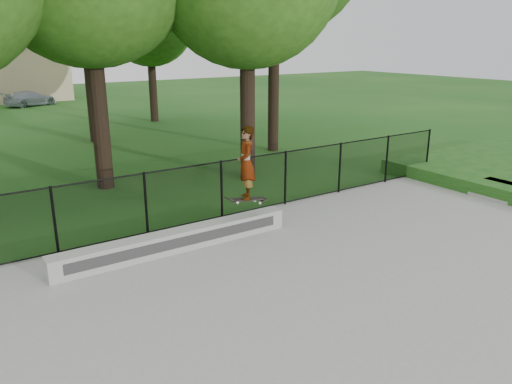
{
  "coord_description": "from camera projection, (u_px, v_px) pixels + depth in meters",
  "views": [
    {
      "loc": [
        -5.95,
        -4.47,
        4.4
      ],
      "look_at": [
        -0.11,
        4.2,
        1.2
      ],
      "focal_mm": 35.0,
      "sensor_mm": 36.0,
      "label": 1
    }
  ],
  "objects": [
    {
      "name": "ground",
      "position": [
        407.0,
        325.0,
        8.01
      ],
      "size": [
        100.0,
        100.0,
        0.0
      ],
      "primitive_type": "plane",
      "color": "#184E16",
      "rests_on": "ground"
    },
    {
      "name": "concrete_slab",
      "position": [
        408.0,
        324.0,
        8.0
      ],
      "size": [
        14.0,
        12.0,
        0.06
      ],
      "primitive_type": "cube",
      "color": "gray",
      "rests_on": "ground"
    },
    {
      "name": "grind_ledge",
      "position": [
        177.0,
        240.0,
        10.68
      ],
      "size": [
        5.34,
        0.4,
        0.45
      ],
      "primitive_type": "cube",
      "color": "#989894",
      "rests_on": "concrete_slab"
    },
    {
      "name": "car_c",
      "position": [
        30.0,
        98.0,
        34.45
      ],
      "size": [
        3.56,
        2.62,
        1.03
      ],
      "primitive_type": "imported",
      "rotation": [
        0.0,
        0.0,
        1.98
      ],
      "color": "#A0ADB6",
      "rests_on": "ground"
    },
    {
      "name": "skater_airborne",
      "position": [
        246.0,
        165.0,
        10.95
      ],
      "size": [
        0.84,
        0.7,
        1.77
      ],
      "color": "black",
      "rests_on": "ground"
    },
    {
      "name": "chainlink_fence",
      "position": [
        222.0,
        190.0,
        12.45
      ],
      "size": [
        16.06,
        0.06,
        1.5
      ],
      "color": "black",
      "rests_on": "concrete_slab"
    },
    {
      "name": "concrete_steps",
      "position": [
        500.0,
        192.0,
        14.4
      ],
      "size": [
        1.07,
        1.2,
        0.45
      ],
      "color": "gray",
      "rests_on": "ground"
    }
  ]
}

